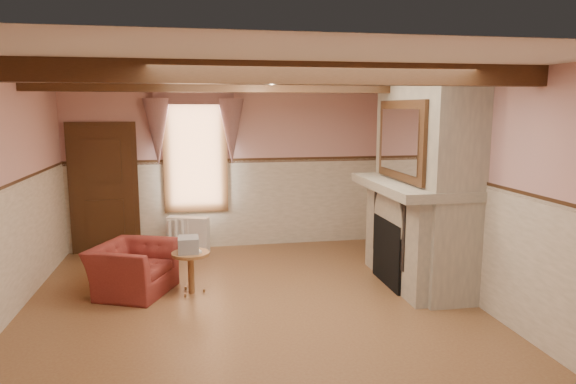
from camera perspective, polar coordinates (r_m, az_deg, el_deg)
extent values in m
cube|color=brown|center=(6.31, -4.02, -13.00)|extent=(5.50, 6.00, 0.01)
cube|color=silver|center=(5.85, -4.34, 13.28)|extent=(5.50, 6.00, 0.01)
cube|color=tan|center=(8.88, -6.33, 2.84)|extent=(5.50, 0.02, 2.80)
cube|color=tan|center=(3.04, 2.21, -9.73)|extent=(5.50, 0.02, 2.80)
cube|color=tan|center=(6.79, 19.55, 0.37)|extent=(0.02, 6.00, 2.80)
cube|color=black|center=(7.19, 11.51, -6.55)|extent=(0.20, 0.95, 0.90)
imported|color=maroon|center=(7.05, -16.88, -8.16)|extent=(1.20, 1.26, 0.65)
cylinder|color=brown|center=(6.87, -10.71, -8.80)|extent=(0.56, 0.56, 0.55)
cube|color=#B7AD8C|center=(6.78, -11.00, -5.76)|extent=(0.26, 0.32, 0.20)
cube|color=silver|center=(8.76, -11.03, -4.69)|extent=(0.72, 0.41, 0.60)
imported|color=brown|center=(7.18, 13.26, 1.62)|extent=(0.34, 0.34, 0.08)
cube|color=#311C0D|center=(7.76, 11.39, 2.67)|extent=(0.14, 0.24, 0.20)
cylinder|color=gold|center=(7.32, 12.76, 2.55)|extent=(0.11, 0.11, 0.28)
cylinder|color=#A9141A|center=(6.72, 15.02, 1.36)|extent=(0.06, 0.06, 0.16)
cylinder|color=yellow|center=(6.78, 14.77, 1.27)|extent=(0.06, 0.06, 0.12)
cube|color=gray|center=(7.17, 14.91, 1.04)|extent=(0.85, 2.00, 2.80)
cube|color=gray|center=(7.10, 13.58, 0.68)|extent=(1.05, 2.05, 0.12)
cube|color=silver|center=(6.96, 12.38, 5.62)|extent=(0.06, 1.44, 1.04)
cube|color=black|center=(8.97, -19.77, 0.14)|extent=(1.10, 0.10, 2.10)
cube|color=white|center=(8.80, -10.25, 4.32)|extent=(1.06, 0.08, 2.02)
cube|color=gray|center=(8.68, -10.36, 8.22)|extent=(1.30, 0.14, 1.40)
cube|color=black|center=(4.66, -2.69, 13.09)|extent=(5.50, 0.18, 0.20)
cube|color=black|center=(7.04, -5.41, 11.78)|extent=(5.50, 0.18, 0.20)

